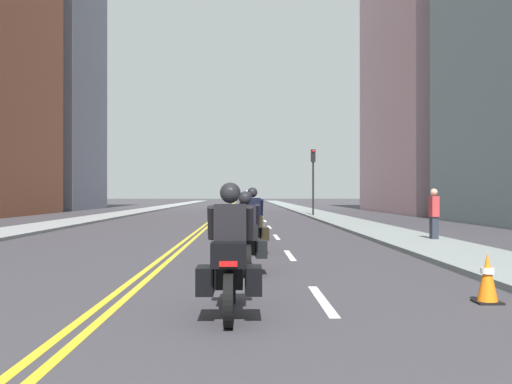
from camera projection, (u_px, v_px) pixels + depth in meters
ground_plane at (223, 212)px, 48.14m from camera, size 264.00×264.00×0.00m
sidewalk_left at (138, 211)px, 48.01m from camera, size 2.41×144.00×0.12m
sidewalk_right at (308, 211)px, 48.27m from camera, size 2.41×144.00×0.12m
centreline_yellow_inner at (222, 212)px, 48.14m from camera, size 0.12×132.00×0.01m
centreline_yellow_outer at (225, 212)px, 48.14m from camera, size 0.12×132.00×0.01m
lane_dashes_white at (267, 224)px, 29.20m from camera, size 0.14×56.40×0.01m
building_left_2 at (49, 89)px, 56.17m from camera, size 8.18×12.57×23.33m
building_right_2 at (427, 52)px, 47.48m from camera, size 7.33×18.72×26.15m
motorcycle_0 at (230, 262)px, 7.13m from camera, size 0.76×2.14×1.64m
motorcycle_1 at (245, 240)px, 11.09m from camera, size 0.78×2.12×1.56m
motorcycle_2 at (253, 226)px, 14.87m from camera, size 0.78×2.12×1.67m
motorcycle_3 at (248, 220)px, 18.92m from camera, size 0.76×2.15×1.62m
traffic_cone_0 at (487, 278)px, 7.99m from camera, size 0.35×0.35×0.70m
traffic_light_far at (313, 170)px, 37.70m from camera, size 0.28×0.38×4.38m
pedestrian_0 at (434, 215)px, 17.83m from camera, size 0.23×0.48×1.66m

